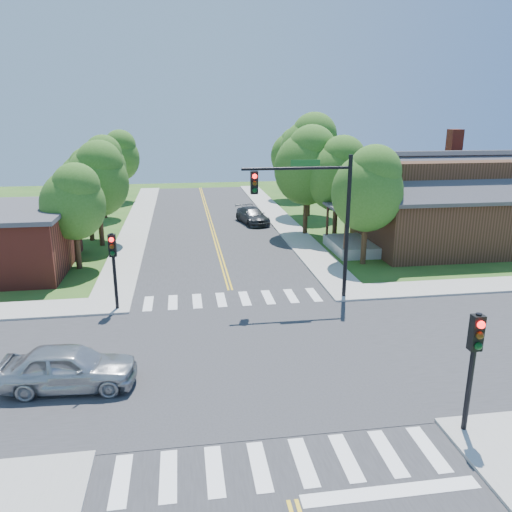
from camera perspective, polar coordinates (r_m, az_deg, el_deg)
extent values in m
plane|color=#29571B|center=(19.67, -0.71, -11.50)|extent=(100.00, 100.00, 0.00)
cube|color=#2D2D30|center=(19.67, -0.71, -11.45)|extent=(10.00, 90.00, 0.04)
cube|color=#2D2D30|center=(19.66, -0.71, -11.44)|extent=(90.00, 10.00, 0.04)
cube|color=#2D2D30|center=(19.67, -0.71, -11.50)|extent=(10.20, 10.20, 0.06)
cube|color=#9E9B93|center=(44.05, 2.70, 4.27)|extent=(2.20, 40.00, 0.14)
cube|color=#9E9B93|center=(43.39, -13.35, 3.66)|extent=(2.20, 40.00, 0.14)
cube|color=white|center=(25.23, -12.21, -5.34)|extent=(0.45, 2.00, 0.01)
cube|color=white|center=(25.17, -9.48, -5.24)|extent=(0.45, 2.00, 0.01)
cube|color=white|center=(25.17, -6.74, -5.12)|extent=(0.45, 2.00, 0.01)
cube|color=white|center=(25.23, -4.00, -5.00)|extent=(0.45, 2.00, 0.01)
cube|color=white|center=(25.34, -1.29, -4.86)|extent=(0.45, 2.00, 0.01)
cube|color=white|center=(25.51, 1.39, -4.72)|extent=(0.45, 2.00, 0.01)
cube|color=white|center=(25.73, 4.04, -4.57)|extent=(0.45, 2.00, 0.01)
cube|color=white|center=(26.01, 6.63, -4.41)|extent=(0.45, 2.00, 0.01)
cube|color=white|center=(14.44, -15.18, -23.51)|extent=(0.45, 2.00, 0.01)
cube|color=white|center=(14.33, -9.99, -23.48)|extent=(0.45, 2.00, 0.01)
cube|color=white|center=(14.33, -4.76, -23.26)|extent=(0.45, 2.00, 0.01)
cube|color=white|center=(14.43, 0.40, -22.88)|extent=(0.45, 2.00, 0.01)
cube|color=white|center=(14.62, 5.43, -22.35)|extent=(0.45, 2.00, 0.01)
cube|color=white|center=(14.91, 10.25, -21.69)|extent=(0.45, 2.00, 0.01)
cube|color=white|center=(15.29, 14.82, -20.93)|extent=(0.45, 2.00, 0.01)
cube|color=white|center=(15.75, 19.10, -20.09)|extent=(0.45, 2.00, 0.01)
cube|color=yellow|center=(44.51, -5.49, 4.31)|extent=(0.10, 37.50, 0.01)
cube|color=yellow|center=(44.52, -5.24, 4.32)|extent=(0.10, 37.50, 0.01)
cube|color=white|center=(14.16, 15.17, -24.68)|extent=(4.60, 0.45, 0.09)
cylinder|color=black|center=(24.84, 10.37, 3.02)|extent=(0.20, 0.20, 7.20)
cylinder|color=black|center=(23.62, 4.67, 9.95)|extent=(5.20, 0.14, 0.14)
cube|color=#19591E|center=(23.64, 5.67, 10.54)|extent=(1.40, 0.04, 0.30)
cube|color=black|center=(23.33, -0.21, 8.38)|extent=(0.34, 0.28, 1.05)
sphere|color=#FF0C0C|center=(23.12, -0.15, 9.10)|extent=(0.22, 0.22, 0.22)
sphere|color=#3F2605|center=(23.16, -0.15, 8.31)|extent=(0.22, 0.22, 0.22)
sphere|color=#05330F|center=(23.21, -0.14, 7.53)|extent=(0.22, 0.22, 0.22)
cylinder|color=black|center=(15.87, 23.32, -12.40)|extent=(0.16, 0.16, 3.80)
cube|color=black|center=(15.31, 23.87, -8.01)|extent=(0.34, 0.28, 1.05)
sphere|color=#FF0C0C|center=(15.06, 24.34, -7.17)|extent=(0.22, 0.22, 0.22)
sphere|color=#3F2605|center=(15.18, 24.20, -8.28)|extent=(0.22, 0.22, 0.22)
sphere|color=#05330F|center=(15.31, 24.07, -9.37)|extent=(0.22, 0.22, 0.22)
cylinder|color=black|center=(24.20, -15.86, -1.87)|extent=(0.16, 0.16, 3.80)
cube|color=black|center=(23.84, -16.10, 1.16)|extent=(0.34, 0.28, 1.05)
sphere|color=#FF0C0C|center=(23.60, -16.21, 1.80)|extent=(0.22, 0.22, 0.22)
sphere|color=#3F2605|center=(23.68, -16.15, 1.05)|extent=(0.22, 0.22, 0.22)
sphere|color=#05330F|center=(23.76, -16.09, 0.30)|extent=(0.22, 0.22, 0.22)
cube|color=black|center=(36.73, 20.24, 3.96)|extent=(10.00, 8.00, 4.00)
cube|color=#9E9B93|center=(34.56, 10.75, 1.15)|extent=(2.60, 4.50, 0.70)
cylinder|color=black|center=(32.07, 10.17, 2.32)|extent=(0.18, 0.18, 2.50)
cylinder|color=black|center=(35.78, 8.15, 3.84)|extent=(0.18, 0.18, 2.50)
cube|color=#38383D|center=(33.99, 10.98, 5.38)|extent=(2.80, 4.80, 0.18)
cube|color=maroon|center=(40.70, 21.24, 7.20)|extent=(0.90, 0.90, 7.11)
cylinder|color=#382314|center=(31.54, 12.24, 1.53)|extent=(0.34, 0.34, 2.73)
ellipsoid|color=#2F5C1B|center=(30.93, 12.58, 7.08)|extent=(4.31, 4.10, 4.75)
sphere|color=#2F5C1B|center=(30.68, 13.39, 9.40)|extent=(3.16, 3.16, 3.16)
cylinder|color=#382314|center=(37.32, 9.01, 4.02)|extent=(0.34, 0.34, 2.83)
ellipsoid|color=#2F5C1B|center=(36.79, 9.23, 8.90)|extent=(4.47, 4.24, 4.91)
sphere|color=#2F5C1B|center=(36.55, 9.88, 10.94)|extent=(3.28, 3.28, 3.28)
cylinder|color=#382314|center=(45.66, 6.01, 6.71)|extent=(0.34, 0.34, 3.41)
ellipsoid|color=#2F5C1B|center=(45.19, 6.16, 11.54)|extent=(5.38, 5.11, 5.92)
sphere|color=#2F5C1B|center=(44.97, 6.67, 13.56)|extent=(3.95, 3.95, 3.95)
cylinder|color=#382314|center=(54.41, 4.04, 7.96)|extent=(0.34, 0.34, 2.83)
ellipsoid|color=#2F5C1B|center=(54.05, 4.10, 11.32)|extent=(4.46, 4.24, 4.91)
sphere|color=#2F5C1B|center=(53.83, 4.50, 12.72)|extent=(3.27, 3.27, 3.27)
cylinder|color=#382314|center=(31.80, -19.70, 0.72)|extent=(0.34, 0.34, 2.37)
ellipsoid|color=#2F5C1B|center=(31.24, -20.17, 5.47)|extent=(3.75, 3.56, 4.12)
sphere|color=#2F5C1B|center=(30.81, -19.89, 7.49)|extent=(2.75, 2.75, 2.75)
cylinder|color=#382314|center=(38.53, -18.36, 3.55)|extent=(0.34, 0.34, 2.53)
ellipsoid|color=#2F5C1B|center=(38.04, -18.74, 7.77)|extent=(4.00, 3.80, 4.40)
sphere|color=#2F5C1B|center=(37.66, -18.50, 9.55)|extent=(2.93, 2.93, 2.93)
cylinder|color=#382314|center=(46.53, -16.95, 5.84)|extent=(0.34, 0.34, 2.71)
ellipsoid|color=#2F5C1B|center=(46.11, -17.26, 9.59)|extent=(4.28, 4.07, 4.71)
sphere|color=#2F5C1B|center=(45.76, -17.06, 11.18)|extent=(3.14, 3.14, 3.14)
cylinder|color=#382314|center=(55.05, -15.22, 7.51)|extent=(0.34, 0.34, 2.76)
ellipsoid|color=#2F5C1B|center=(54.70, -15.46, 10.74)|extent=(4.36, 4.14, 4.80)
sphere|color=#2F5C1B|center=(54.37, -15.27, 12.11)|extent=(3.20, 3.20, 3.20)
cylinder|color=#382314|center=(38.35, 5.66, 4.67)|extent=(0.34, 0.34, 3.09)
ellipsoid|color=#2F5C1B|center=(37.81, 5.81, 9.86)|extent=(4.87, 4.63, 5.36)
sphere|color=#2F5C1B|center=(37.56, 6.40, 12.04)|extent=(3.57, 3.57, 3.57)
cylinder|color=#382314|center=(36.84, -17.31, 3.26)|extent=(0.34, 0.34, 2.74)
ellipsoid|color=#2F5C1B|center=(36.31, -17.72, 8.02)|extent=(4.32, 4.11, 4.76)
sphere|color=#2F5C1B|center=(35.93, -17.46, 10.06)|extent=(3.17, 3.17, 3.17)
imported|color=#B0B3B7|center=(18.46, -20.59, -11.90)|extent=(2.45, 4.77, 1.54)
imported|color=#2B2D30|center=(42.23, -0.42, 4.58)|extent=(3.74, 5.30, 1.32)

